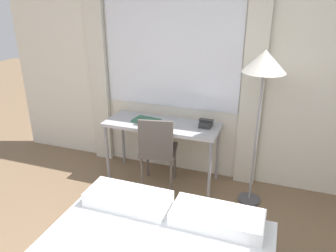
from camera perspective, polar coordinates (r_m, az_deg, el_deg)
wall_back_with_window at (r=3.84m, az=5.71°, el=10.14°), size 5.30×0.13×2.70m
desk at (r=3.84m, az=-1.05°, el=-0.37°), size 1.35×0.51×0.74m
desk_chair at (r=3.72m, az=-1.82°, el=-3.84°), size 0.47×0.47×0.90m
standing_lamp at (r=3.26m, az=16.32°, el=9.25°), size 0.41×0.41×1.67m
telephone at (r=3.74m, az=6.64°, el=0.46°), size 0.16×0.17×0.09m
book at (r=3.87m, az=-3.84°, el=0.98°), size 0.33×0.25×0.02m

